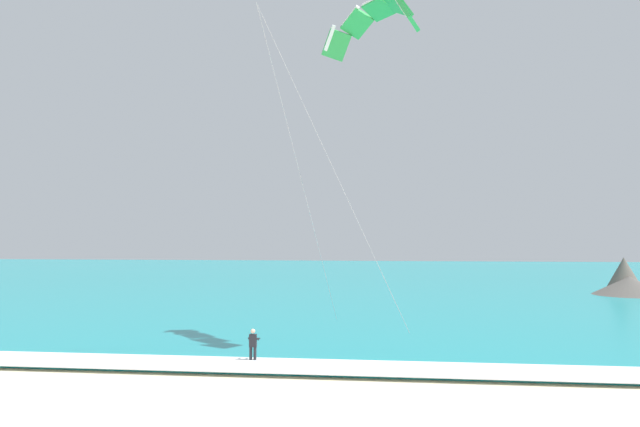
# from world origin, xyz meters

# --- Properties ---
(sea) EXTENTS (200.00, 120.00, 0.20)m
(sea) POSITION_xyz_m (0.00, 71.21, 0.10)
(sea) COLOR teal
(sea) RESTS_ON ground
(surf_foam) EXTENTS (200.00, 3.08, 0.04)m
(surf_foam) POSITION_xyz_m (0.00, 12.21, 0.22)
(surf_foam) COLOR white
(surf_foam) RESTS_ON sea
(surfboard) EXTENTS (0.45, 1.40, 0.09)m
(surfboard) POSITION_xyz_m (1.83, 13.17, 0.03)
(surfboard) COLOR white
(surfboard) RESTS_ON ground
(kitesurfer) EXTENTS (0.55, 0.53, 1.69)m
(kitesurfer) POSITION_xyz_m (1.83, 13.18, 0.94)
(kitesurfer) COLOR #232328
(kitesurfer) RESTS_ON ground
(kite_primary) EXTENTS (8.03, 7.39, 18.03)m
(kite_primary) POSITION_xyz_m (7.36, 18.27, 18.07)
(kite_primary) COLOR green
(headland_right) EXTENTS (7.82, 7.82, 3.95)m
(headland_right) POSITION_xyz_m (32.12, 48.82, 1.37)
(headland_right) COLOR #665B51
(headland_right) RESTS_ON ground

